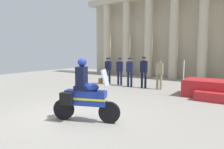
{
  "coord_description": "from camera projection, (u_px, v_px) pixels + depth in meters",
  "views": [
    {
      "loc": [
        4.85,
        -4.77,
        2.1
      ],
      "look_at": [
        -0.43,
        2.94,
        1.05
      ],
      "focal_mm": 33.75,
      "sensor_mm": 36.0,
      "label": 1
    }
  ],
  "objects": [
    {
      "name": "officer_in_row_2",
      "position": [
        130.0,
        70.0,
        12.35
      ],
      "size": [
        0.41,
        0.27,
        1.69
      ],
      "rotation": [
        0.0,
        0.0,
        3.29
      ],
      "color": "#191E42",
      "rests_on": "ground_plane"
    },
    {
      "name": "ground_plane",
      "position": [
        72.0,
        116.0,
        6.87
      ],
      "size": [
        28.04,
        28.04,
        0.0
      ],
      "primitive_type": "plane",
      "color": "gray"
    },
    {
      "name": "officer_in_row_3",
      "position": [
        144.0,
        70.0,
        11.92
      ],
      "size": [
        0.41,
        0.27,
        1.76
      ],
      "rotation": [
        0.0,
        0.0,
        3.29
      ],
      "color": "black",
      "rests_on": "ground_plane"
    },
    {
      "name": "motorcycle_with_rider",
      "position": [
        83.0,
        95.0,
        6.25
      ],
      "size": [
        2.0,
        0.99,
        1.9
      ],
      "rotation": [
        0.0,
        0.0,
        0.35
      ],
      "color": "black",
      "rests_on": "ground_plane"
    },
    {
      "name": "briefcase_on_ground",
      "position": [
        101.0,
        81.0,
        13.58
      ],
      "size": [
        0.1,
        0.32,
        0.36
      ],
      "primitive_type": "cube",
      "color": "brown",
      "rests_on": "ground_plane"
    },
    {
      "name": "officer_in_row_4",
      "position": [
        159.0,
        72.0,
        11.47
      ],
      "size": [
        0.41,
        0.27,
        1.65
      ],
      "rotation": [
        0.0,
        0.0,
        3.29
      ],
      "color": "gray",
      "rests_on": "ground_plane"
    },
    {
      "name": "reviewing_stand",
      "position": [
        219.0,
        90.0,
        9.39
      ],
      "size": [
        3.01,
        1.97,
        1.68
      ],
      "color": "#B21E23",
      "rests_on": "ground_plane"
    },
    {
      "name": "colonnade_backdrop",
      "position": [
        176.0,
        28.0,
        16.12
      ],
      "size": [
        16.01,
        1.51,
        7.43
      ],
      "color": "#B6AB91",
      "rests_on": "ground_plane"
    },
    {
      "name": "officer_in_row_0",
      "position": [
        108.0,
        69.0,
        13.37
      ],
      "size": [
        0.41,
        0.27,
        1.66
      ],
      "rotation": [
        0.0,
        0.0,
        3.29
      ],
      "color": "black",
      "rests_on": "ground_plane"
    },
    {
      "name": "officer_in_row_1",
      "position": [
        120.0,
        69.0,
        12.93
      ],
      "size": [
        0.41,
        0.27,
        1.67
      ],
      "rotation": [
        0.0,
        0.0,
        3.29
      ],
      "color": "#141938",
      "rests_on": "ground_plane"
    }
  ]
}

